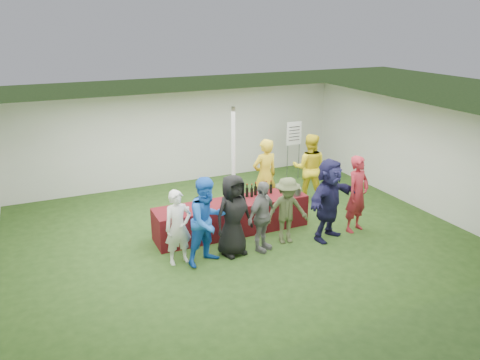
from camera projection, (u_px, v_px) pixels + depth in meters
name	position (u px, v px, depth m)	size (l,w,h in m)	color
ground	(235.00, 233.00, 10.85)	(60.00, 60.00, 0.00)	#284719
tent	(233.00, 161.00, 11.63)	(10.00, 10.00, 10.00)	white
serving_table	(232.00, 217.00, 10.77)	(3.60, 0.80, 0.75)	#591010
wine_bottles	(256.00, 191.00, 10.99)	(0.88, 0.14, 0.32)	black
wine_glasses	(217.00, 204.00, 10.20)	(2.78, 0.11, 0.16)	silver
water_bottle	(234.00, 196.00, 10.71)	(0.07, 0.07, 0.23)	silver
bar_towel	(292.00, 190.00, 11.31)	(0.25, 0.18, 0.03)	white
dump_bucket	(296.00, 191.00, 11.03)	(0.24, 0.24, 0.18)	slate
wine_list_sign	(294.00, 138.00, 14.03)	(0.50, 0.03, 1.80)	slate
staff_pourer	(265.00, 176.00, 11.77)	(0.70, 0.46, 1.91)	gold
staff_back	(309.00, 168.00, 12.50)	(0.90, 0.70, 1.85)	yellow
customer_0	(178.00, 227.00, 9.28)	(0.57, 0.37, 1.55)	white
customer_1	(207.00, 221.00, 9.26)	(0.88, 0.69, 1.82)	blue
customer_2	(233.00, 215.00, 9.61)	(0.85, 0.56, 1.75)	black
customer_3	(262.00, 217.00, 9.80)	(0.91, 0.38, 1.55)	slate
customer_4	(287.00, 211.00, 10.15)	(0.97, 0.56, 1.51)	#474F2E
customer_5	(329.00, 200.00, 10.29)	(1.73, 0.55, 1.87)	#1A193F
customer_6	(357.00, 194.00, 10.70)	(0.66, 0.43, 1.80)	maroon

